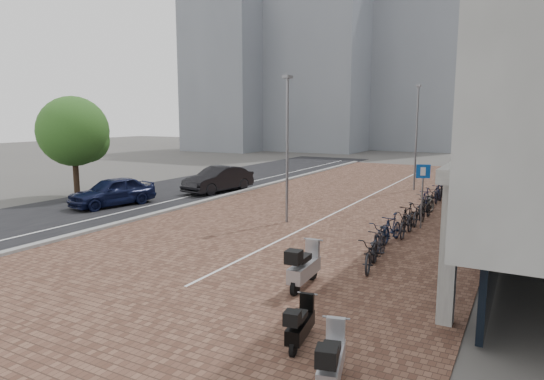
{
  "coord_description": "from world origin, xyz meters",
  "views": [
    {
      "loc": [
        10.2,
        -12.7,
        4.65
      ],
      "look_at": [
        0.0,
        6.0,
        1.3
      ],
      "focal_mm": 31.23,
      "sensor_mm": 36.0,
      "label": 1
    }
  ],
  "objects_px": {
    "scooter_back": "(331,360)",
    "parking_sign": "(423,185)",
    "car_dark": "(218,179)",
    "scooter_mid": "(300,323)",
    "scooter_front": "(304,266)",
    "car_navy": "(112,192)"
  },
  "relations": [
    {
      "from": "scooter_back",
      "to": "parking_sign",
      "type": "distance_m",
      "value": 12.83
    },
    {
      "from": "car_dark",
      "to": "scooter_mid",
      "type": "bearing_deg",
      "value": -39.73
    },
    {
      "from": "scooter_mid",
      "to": "scooter_back",
      "type": "relative_size",
      "value": 0.88
    },
    {
      "from": "car_dark",
      "to": "scooter_back",
      "type": "distance_m",
      "value": 21.76
    },
    {
      "from": "car_dark",
      "to": "scooter_mid",
      "type": "distance_m",
      "value": 20.14
    },
    {
      "from": "scooter_front",
      "to": "parking_sign",
      "type": "bearing_deg",
      "value": 77.7
    },
    {
      "from": "car_dark",
      "to": "parking_sign",
      "type": "xyz_separation_m",
      "value": [
        12.95,
        -3.94,
        1.05
      ]
    },
    {
      "from": "car_dark",
      "to": "parking_sign",
      "type": "bearing_deg",
      "value": -6.38
    },
    {
      "from": "scooter_front",
      "to": "scooter_back",
      "type": "height_order",
      "value": "scooter_front"
    },
    {
      "from": "car_navy",
      "to": "scooter_mid",
      "type": "xyz_separation_m",
      "value": [
        15.06,
        -9.06,
        -0.27
      ]
    },
    {
      "from": "car_navy",
      "to": "scooter_back",
      "type": "height_order",
      "value": "car_navy"
    },
    {
      "from": "car_dark",
      "to": "scooter_back",
      "type": "height_order",
      "value": "car_dark"
    },
    {
      "from": "car_navy",
      "to": "scooter_back",
      "type": "relative_size",
      "value": 2.8
    },
    {
      "from": "scooter_front",
      "to": "scooter_mid",
      "type": "relative_size",
      "value": 1.3
    },
    {
      "from": "scooter_back",
      "to": "parking_sign",
      "type": "xyz_separation_m",
      "value": [
        -1.05,
        12.72,
        1.29
      ]
    },
    {
      "from": "scooter_mid",
      "to": "parking_sign",
      "type": "relative_size",
      "value": 0.52
    },
    {
      "from": "scooter_back",
      "to": "car_dark",
      "type": "bearing_deg",
      "value": 115.82
    },
    {
      "from": "scooter_front",
      "to": "parking_sign",
      "type": "xyz_separation_m",
      "value": [
        1.39,
        8.53,
        1.21
      ]
    },
    {
      "from": "scooter_mid",
      "to": "scooter_back",
      "type": "distance_m",
      "value": 1.63
    },
    {
      "from": "parking_sign",
      "to": "car_navy",
      "type": "bearing_deg",
      "value": 170.22
    },
    {
      "from": "car_navy",
      "to": "parking_sign",
      "type": "xyz_separation_m",
      "value": [
        15.14,
        2.49,
        1.07
      ]
    },
    {
      "from": "scooter_mid",
      "to": "parking_sign",
      "type": "bearing_deg",
      "value": 80.64
    }
  ]
}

